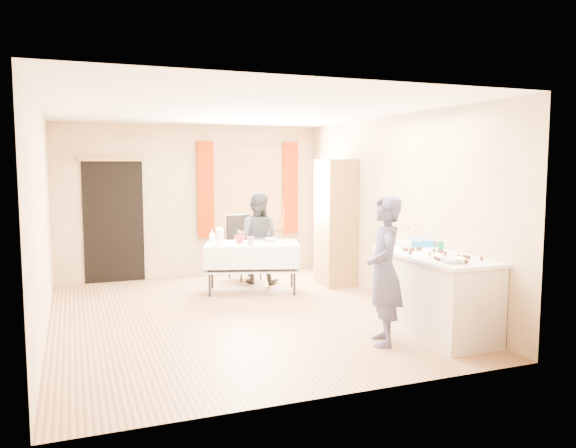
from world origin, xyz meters
name	(u,v)px	position (x,y,z in m)	size (l,w,h in m)	color
floor	(237,316)	(0.00, 0.00, -0.01)	(4.50, 5.50, 0.02)	#9E7047
ceiling	(235,109)	(0.00, 0.00, 2.61)	(4.50, 5.50, 0.02)	white
wall_back	(192,201)	(0.00, 2.76, 1.30)	(4.50, 0.02, 2.60)	tan
wall_front	(330,242)	(0.00, -2.76, 1.30)	(4.50, 0.02, 2.60)	tan
wall_left	(41,221)	(-2.26, 0.00, 1.30)	(0.02, 5.50, 2.60)	tan
wall_right	(391,209)	(2.26, 0.00, 1.30)	(0.02, 5.50, 2.60)	tan
window_frame	(248,189)	(1.00, 2.72, 1.50)	(1.32, 0.06, 1.52)	olive
window_pane	(249,189)	(1.00, 2.71, 1.50)	(1.20, 0.02, 1.40)	white
curtain_left	(206,190)	(0.22, 2.67, 1.50)	(0.28, 0.06, 1.65)	#8D2200
curtain_right	(290,188)	(1.78, 2.67, 1.50)	(0.28, 0.06, 1.65)	#8D2200
doorway	(114,221)	(-1.30, 2.73, 1.00)	(0.95, 0.04, 2.00)	black
door_lintel	(112,159)	(-1.30, 2.70, 2.02)	(1.05, 0.06, 0.08)	olive
cabinet	(336,223)	(1.99, 1.22, 1.00)	(0.50, 0.60, 2.01)	olive
counter	(435,295)	(1.89, -1.58, 0.45)	(0.75, 1.58, 0.91)	beige
party_table	(252,263)	(0.59, 1.20, 0.45)	(1.56, 1.11, 0.75)	black
chair	(244,260)	(0.75, 2.18, 0.32)	(0.54, 0.54, 1.08)	black
girl	(384,271)	(1.16, -1.68, 0.80)	(0.56, 0.68, 1.59)	#2C2C4B
woman	(257,238)	(0.87, 1.81, 0.74)	(0.91, 0.86, 1.48)	black
soda_can	(441,247)	(2.06, -1.42, 0.97)	(0.07, 0.07, 0.12)	#098E44
mixing_bowl	(453,260)	(1.73, -2.08, 0.94)	(0.29, 0.29, 0.06)	white
foam_block	(404,244)	(1.86, -0.97, 0.95)	(0.15, 0.10, 0.08)	white
blue_basket	(420,243)	(2.11, -0.94, 0.95)	(0.30, 0.20, 0.08)	blue
pitcher	(220,237)	(0.10, 1.23, 0.86)	(0.11, 0.11, 0.22)	silver
cup_red	(240,239)	(0.42, 1.28, 0.81)	(0.17, 0.17, 0.12)	red
cup_rainbow	(250,240)	(0.52, 1.06, 0.81)	(0.17, 0.17, 0.11)	red
small_bowl	(271,240)	(0.89, 1.22, 0.78)	(0.22, 0.22, 0.06)	white
pastry_tray	(287,243)	(1.04, 0.92, 0.76)	(0.28, 0.20, 0.02)	white
bottle	(212,236)	(0.06, 1.57, 0.84)	(0.09, 0.09, 0.18)	white
cake_balls	(436,254)	(1.86, -1.62, 0.93)	(0.53, 1.02, 0.04)	#3F2314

